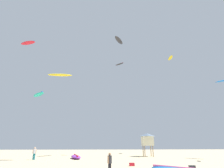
{
  "coord_description": "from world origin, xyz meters",
  "views": [
    {
      "loc": [
        -1.21,
        -11.09,
        2.4
      ],
      "look_at": [
        0.0,
        15.39,
        11.17
      ],
      "focal_mm": 28.6,
      "sensor_mm": 36.0,
      "label": 1
    }
  ],
  "objects_px": {
    "person_foreground": "(110,161)",
    "lifeguard_tower": "(147,139)",
    "kite_grounded_near": "(76,157)",
    "kite_aloft_2": "(119,64)",
    "kite_aloft_3": "(170,58)",
    "person_midground": "(34,152)",
    "kite_aloft_0": "(119,40)",
    "cooler_box": "(132,164)",
    "kite_aloft_5": "(60,75)",
    "kite_aloft_7": "(28,43)",
    "kite_aloft_6": "(39,95)",
    "gear_bag": "(192,167)"
  },
  "relations": [
    {
      "from": "person_foreground",
      "to": "lifeguard_tower",
      "type": "relative_size",
      "value": 0.39
    },
    {
      "from": "kite_grounded_near",
      "to": "kite_aloft_2",
      "type": "xyz_separation_m",
      "value": [
        7.98,
        8.17,
        20.17
      ]
    },
    {
      "from": "kite_aloft_3",
      "to": "person_midground",
      "type": "bearing_deg",
      "value": -152.09
    },
    {
      "from": "lifeguard_tower",
      "to": "kite_aloft_3",
      "type": "xyz_separation_m",
      "value": [
        10.12,
        9.25,
        22.02
      ]
    },
    {
      "from": "kite_grounded_near",
      "to": "kite_aloft_0",
      "type": "relative_size",
      "value": 1.31
    },
    {
      "from": "person_foreground",
      "to": "kite_grounded_near",
      "type": "distance_m",
      "value": 15.83
    },
    {
      "from": "person_foreground",
      "to": "cooler_box",
      "type": "relative_size",
      "value": 2.88
    },
    {
      "from": "lifeguard_tower",
      "to": "kite_aloft_5",
      "type": "distance_m",
      "value": 19.99
    },
    {
      "from": "person_midground",
      "to": "kite_aloft_2",
      "type": "bearing_deg",
      "value": 133.82
    },
    {
      "from": "cooler_box",
      "to": "kite_aloft_3",
      "type": "bearing_deg",
      "value": 56.63
    },
    {
      "from": "person_midground",
      "to": "cooler_box",
      "type": "distance_m",
      "value": 15.7
    },
    {
      "from": "cooler_box",
      "to": "kite_aloft_7",
      "type": "relative_size",
      "value": 0.13
    },
    {
      "from": "kite_aloft_2",
      "to": "kite_aloft_6",
      "type": "distance_m",
      "value": 19.36
    },
    {
      "from": "kite_aloft_0",
      "to": "kite_aloft_2",
      "type": "xyz_separation_m",
      "value": [
        0.29,
        2.38,
        -5.11
      ]
    },
    {
      "from": "lifeguard_tower",
      "to": "kite_aloft_0",
      "type": "xyz_separation_m",
      "value": [
        -5.03,
        1.68,
        22.51
      ]
    },
    {
      "from": "person_midground",
      "to": "kite_aloft_5",
      "type": "xyz_separation_m",
      "value": [
        2.86,
        -0.7,
        12.23
      ]
    },
    {
      "from": "person_foreground",
      "to": "gear_bag",
      "type": "relative_size",
      "value": 2.88
    },
    {
      "from": "person_midground",
      "to": "kite_aloft_0",
      "type": "height_order",
      "value": "kite_aloft_0"
    },
    {
      "from": "gear_bag",
      "to": "kite_aloft_5",
      "type": "height_order",
      "value": "kite_aloft_5"
    },
    {
      "from": "kite_aloft_3",
      "to": "kite_aloft_6",
      "type": "relative_size",
      "value": 0.71
    },
    {
      "from": "person_foreground",
      "to": "kite_aloft_7",
      "type": "distance_m",
      "value": 39.57
    },
    {
      "from": "kite_aloft_0",
      "to": "kite_aloft_3",
      "type": "xyz_separation_m",
      "value": [
        15.15,
        7.58,
        -0.49
      ]
    },
    {
      "from": "person_foreground",
      "to": "kite_aloft_6",
      "type": "xyz_separation_m",
      "value": [
        -13.77,
        19.42,
        10.72
      ]
    },
    {
      "from": "lifeguard_tower",
      "to": "kite_aloft_3",
      "type": "relative_size",
      "value": 1.37
    },
    {
      "from": "gear_bag",
      "to": "kite_aloft_6",
      "type": "xyz_separation_m",
      "value": [
        -21.86,
        16.85,
        11.5
      ]
    },
    {
      "from": "person_foreground",
      "to": "kite_grounded_near",
      "type": "xyz_separation_m",
      "value": [
        -4.93,
        15.03,
        -0.65
      ]
    },
    {
      "from": "cooler_box",
      "to": "kite_aloft_5",
      "type": "height_order",
      "value": "kite_aloft_5"
    },
    {
      "from": "kite_aloft_6",
      "to": "kite_aloft_7",
      "type": "xyz_separation_m",
      "value": [
        -5.81,
        4.18,
        14.29
      ]
    },
    {
      "from": "kite_grounded_near",
      "to": "lifeguard_tower",
      "type": "height_order",
      "value": "lifeguard_tower"
    },
    {
      "from": "cooler_box",
      "to": "kite_aloft_0",
      "type": "height_order",
      "value": "kite_aloft_0"
    },
    {
      "from": "kite_aloft_0",
      "to": "kite_aloft_7",
      "type": "relative_size",
      "value": 0.91
    },
    {
      "from": "kite_aloft_2",
      "to": "kite_aloft_7",
      "type": "relative_size",
      "value": 0.5
    },
    {
      "from": "kite_aloft_5",
      "to": "kite_aloft_6",
      "type": "distance_m",
      "value": 9.17
    },
    {
      "from": "kite_grounded_near",
      "to": "kite_aloft_3",
      "type": "bearing_deg",
      "value": 30.34
    },
    {
      "from": "person_midground",
      "to": "gear_bag",
      "type": "xyz_separation_m",
      "value": [
        18.98,
        -10.58,
        -0.89
      ]
    },
    {
      "from": "kite_aloft_6",
      "to": "kite_aloft_7",
      "type": "height_order",
      "value": "kite_aloft_7"
    },
    {
      "from": "person_midground",
      "to": "kite_aloft_5",
      "type": "bearing_deg",
      "value": 84.3
    },
    {
      "from": "kite_aloft_7",
      "to": "kite_aloft_0",
      "type": "bearing_deg",
      "value": -7.09
    },
    {
      "from": "cooler_box",
      "to": "kite_aloft_2",
      "type": "bearing_deg",
      "value": 88.58
    },
    {
      "from": "lifeguard_tower",
      "to": "kite_aloft_3",
      "type": "distance_m",
      "value": 25.95
    },
    {
      "from": "kite_aloft_0",
      "to": "kite_aloft_7",
      "type": "xyz_separation_m",
      "value": [
        -22.34,
        2.78,
        0.38
      ]
    },
    {
      "from": "lifeguard_tower",
      "to": "kite_aloft_0",
      "type": "height_order",
      "value": "kite_aloft_0"
    },
    {
      "from": "kite_aloft_6",
      "to": "kite_aloft_5",
      "type": "bearing_deg",
      "value": -50.56
    },
    {
      "from": "person_midground",
      "to": "kite_aloft_3",
      "type": "height_order",
      "value": "kite_aloft_3"
    },
    {
      "from": "person_midground",
      "to": "kite_aloft_7",
      "type": "xyz_separation_m",
      "value": [
        -8.69,
        10.46,
        24.9
      ]
    },
    {
      "from": "person_foreground",
      "to": "kite_grounded_near",
      "type": "bearing_deg",
      "value": 143.71
    },
    {
      "from": "person_midground",
      "to": "kite_aloft_5",
      "type": "height_order",
      "value": "kite_aloft_5"
    },
    {
      "from": "lifeguard_tower",
      "to": "kite_aloft_0",
      "type": "relative_size",
      "value": 1.05
    },
    {
      "from": "kite_aloft_0",
      "to": "person_foreground",
      "type": "bearing_deg",
      "value": -97.55
    },
    {
      "from": "kite_grounded_near",
      "to": "kite_aloft_2",
      "type": "distance_m",
      "value": 23.18
    }
  ]
}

